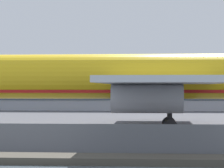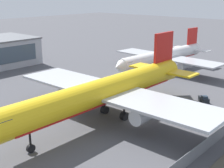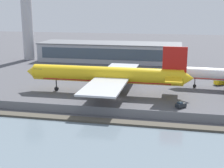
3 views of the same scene
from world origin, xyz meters
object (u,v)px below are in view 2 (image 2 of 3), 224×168
Objects in this scene: baggage_tug at (204,99)px; ops_van at (137,67)px; cargo_jet_yellow at (106,92)px; passenger_jet_white_red at (164,57)px.

ops_van reaches higher than baggage_tug.
ops_van is at bearing 28.50° from cargo_jet_yellow.
passenger_jet_white_red is 8.26× the size of ops_van.
ops_van is at bearing 64.51° from baggage_tug.
passenger_jet_white_red is at bearing 17.19° from cargo_jet_yellow.
cargo_jet_yellow is at bearing 155.92° from baggage_tug.
passenger_jet_white_red is 30.78m from baggage_tug.
cargo_jet_yellow is 26.05m from baggage_tug.
baggage_tug is (-19.32, -23.58, -4.24)m from passenger_jet_white_red.
baggage_tug is 0.64× the size of ops_van.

